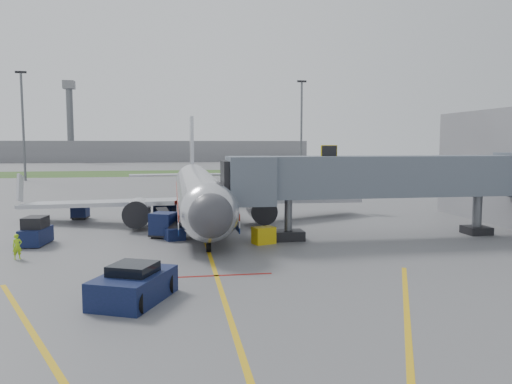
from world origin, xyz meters
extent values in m
plane|color=#565659|center=(0.00, 0.00, 0.00)|extent=(400.00, 400.00, 0.00)
cube|color=#2D4C1E|center=(0.00, 90.00, 0.01)|extent=(300.00, 25.00, 0.01)
cube|color=gold|center=(0.00, -2.00, 0.00)|extent=(0.25, 50.00, 0.01)
cube|color=maroon|center=(0.00, -4.00, 0.00)|extent=(6.00, 0.25, 0.01)
cube|color=gold|center=(-6.00, -14.00, 0.00)|extent=(9.52, 20.04, 0.01)
cube|color=gold|center=(6.00, -14.00, 0.00)|extent=(9.52, 20.04, 0.01)
cylinder|color=silver|center=(0.00, 15.00, 2.70)|extent=(3.80, 28.00, 3.80)
sphere|color=silver|center=(0.00, 1.00, 2.70)|extent=(3.80, 3.80, 3.80)
sphere|color=#38383D|center=(0.00, -0.30, 2.70)|extent=(2.74, 2.74, 2.74)
cube|color=black|center=(0.00, 0.60, 3.25)|extent=(2.20, 1.20, 0.55)
cone|color=silver|center=(0.00, 31.50, 2.70)|extent=(3.80, 5.00, 3.80)
cube|color=#B7BAC1|center=(0.00, 31.00, 6.70)|extent=(0.35, 4.20, 7.00)
cube|color=#B7BAC1|center=(-8.50, 15.00, 1.80)|extent=(15.10, 8.59, 1.13)
cube|color=#B7BAC1|center=(8.50, 15.00, 1.80)|extent=(15.10, 8.59, 1.13)
cylinder|color=silver|center=(-5.20, 12.00, 1.35)|extent=(2.10, 3.60, 2.10)
cylinder|color=silver|center=(5.20, 12.00, 1.35)|extent=(2.10, 3.60, 2.10)
cube|color=maroon|center=(1.92, 15.00, 2.35)|extent=(0.05, 28.00, 0.45)
cube|color=navy|center=(1.92, 15.00, 1.45)|extent=(0.05, 28.00, 0.35)
cylinder|color=black|center=(0.00, 2.00, 0.30)|extent=(0.28, 0.70, 0.70)
cylinder|color=black|center=(-2.60, 15.50, 0.45)|extent=(0.50, 1.00, 1.00)
cylinder|color=black|center=(2.60, 15.50, 0.45)|extent=(0.50, 1.00, 1.00)
cube|color=slate|center=(13.00, 5.00, 4.60)|extent=(20.00, 3.00, 3.00)
cube|color=slate|center=(3.20, 5.00, 4.40)|extent=(3.20, 3.60, 3.40)
cube|color=black|center=(2.00, 5.00, 4.40)|extent=(1.60, 3.00, 2.80)
cube|color=#C4A60B|center=(9.00, 5.00, 6.40)|extent=(1.20, 0.15, 1.00)
cylinder|color=#595B60|center=(6.00, 5.00, 1.55)|extent=(0.56, 0.56, 3.10)
cube|color=black|center=(6.00, 5.00, 0.35)|extent=(2.20, 1.60, 0.70)
cylinder|color=#595B60|center=(21.00, 5.00, 1.55)|extent=(0.70, 0.70, 3.10)
cube|color=black|center=(21.00, 5.00, 0.30)|extent=(1.80, 1.80, 0.60)
cylinder|color=#595B60|center=(-30.00, 70.00, 10.00)|extent=(0.44, 0.44, 20.00)
cube|color=black|center=(-30.00, 70.00, 20.20)|extent=(2.00, 0.40, 0.40)
cylinder|color=#595B60|center=(25.00, 75.00, 10.00)|extent=(0.44, 0.44, 20.00)
cube|color=black|center=(25.00, 75.00, 20.20)|extent=(2.00, 0.40, 0.40)
cube|color=slate|center=(-10.00, 170.00, 4.00)|extent=(120.00, 14.00, 8.00)
cylinder|color=#595B60|center=(-40.00, 165.00, 14.00)|extent=(2.40, 2.40, 28.00)
cube|color=slate|center=(-40.00, 165.00, 28.50)|extent=(4.00, 4.00, 3.00)
cube|color=#0C1735|center=(-4.00, -7.65, 0.62)|extent=(3.95, 4.75, 1.25)
cube|color=black|center=(-4.00, -7.65, 1.42)|extent=(2.40, 2.40, 0.57)
cylinder|color=black|center=(-5.54, -8.58, 0.45)|extent=(0.60, 0.93, 0.91)
cylinder|color=black|center=(-3.67, -9.42, 0.45)|extent=(0.60, 0.93, 0.91)
cylinder|color=black|center=(-4.33, -5.89, 0.45)|extent=(0.60, 0.93, 0.91)
cylinder|color=black|center=(-2.46, -6.73, 0.45)|extent=(0.60, 0.93, 0.91)
cube|color=#0C1735|center=(-11.70, 6.18, 0.62)|extent=(1.79, 2.97, 1.13)
cube|color=black|center=(-11.70, 6.18, 1.58)|extent=(1.56, 1.95, 0.79)
cylinder|color=black|center=(-12.38, 5.24, 0.28)|extent=(0.31, 0.59, 0.56)
cylinder|color=black|center=(-11.26, 5.11, 0.28)|extent=(0.31, 0.59, 0.56)
cylinder|color=black|center=(-12.13, 7.26, 0.28)|extent=(0.31, 0.59, 0.56)
cylinder|color=black|center=(-11.02, 7.12, 0.28)|extent=(0.31, 0.59, 0.56)
cube|color=#0C1735|center=(-3.00, 14.55, 1.01)|extent=(2.03, 2.03, 1.64)
cube|color=black|center=(-3.00, 14.55, 0.19)|extent=(2.09, 2.09, 0.13)
cylinder|color=black|center=(-3.79, 14.11, 0.15)|extent=(0.31, 0.35, 0.30)
cylinder|color=black|center=(-2.56, 13.76, 0.15)|extent=(0.31, 0.35, 0.30)
cylinder|color=black|center=(-3.44, 15.33, 0.15)|extent=(0.31, 0.35, 0.30)
cylinder|color=black|center=(-2.21, 14.99, 0.15)|extent=(0.31, 0.35, 0.30)
cube|color=#0C1735|center=(-3.00, 7.58, 1.02)|extent=(2.21, 2.21, 1.67)
cube|color=black|center=(-3.00, 7.58, 0.19)|extent=(2.29, 2.29, 0.13)
cylinder|color=black|center=(-3.86, 7.27, 0.15)|extent=(0.34, 0.37, 0.30)
cylinder|color=black|center=(-2.69, 6.72, 0.15)|extent=(0.34, 0.37, 0.30)
cylinder|color=black|center=(-3.31, 8.44, 0.15)|extent=(0.34, 0.37, 0.30)
cylinder|color=black|center=(-2.14, 7.89, 0.15)|extent=(0.34, 0.37, 0.30)
cube|color=#0C1735|center=(-10.87, 18.21, 0.86)|extent=(1.56, 1.56, 1.40)
cube|color=black|center=(-10.87, 18.21, 0.16)|extent=(1.61, 1.61, 0.11)
cylinder|color=black|center=(-11.48, 17.74, 0.13)|extent=(0.23, 0.28, 0.25)
cylinder|color=black|center=(-10.40, 17.61, 0.13)|extent=(0.23, 0.28, 0.25)
cylinder|color=black|center=(-11.34, 18.82, 0.13)|extent=(0.23, 0.28, 0.25)
cylinder|color=black|center=(-10.27, 18.68, 0.13)|extent=(0.23, 0.28, 0.25)
cube|color=#0C1735|center=(-2.50, 7.44, 0.43)|extent=(2.31, 3.70, 0.86)
cube|color=black|center=(-2.64, 7.90, 1.34)|extent=(1.98, 3.95, 1.36)
cylinder|color=black|center=(-2.59, 6.11, 0.27)|extent=(0.36, 0.58, 0.54)
cylinder|color=black|center=(-1.67, 6.39, 0.27)|extent=(0.36, 0.58, 0.54)
cylinder|color=black|center=(-3.33, 8.49, 0.27)|extent=(0.36, 0.58, 0.54)
cylinder|color=black|center=(-2.41, 8.78, 0.27)|extent=(0.36, 0.58, 0.54)
cube|color=#C4A60B|center=(4.00, 3.98, 0.60)|extent=(1.73, 1.42, 1.19)
cylinder|color=black|center=(3.53, 3.82, 0.15)|extent=(0.28, 0.35, 0.30)
cylinder|color=black|center=(4.47, 4.14, 0.15)|extent=(0.28, 0.35, 0.30)
imported|color=#9BD719|center=(-11.63, 1.78, 0.78)|extent=(0.68, 0.62, 1.55)
camera|label=1|loc=(-2.12, -29.99, 7.02)|focal=35.00mm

